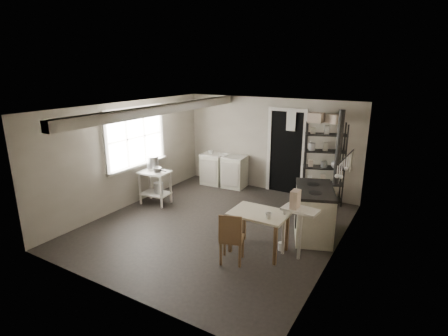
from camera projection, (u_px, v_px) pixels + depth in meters
The scene contains 31 objects.
floor at pixel (216, 225), 6.87m from camera, with size 5.00×5.00×0.00m, color black.
ceiling at pixel (215, 108), 6.23m from camera, with size 5.00×5.00×0.00m, color silver.
wall_back at pixel (269, 145), 8.61m from camera, with size 4.50×0.02×2.30m, color #A49C8C.
wall_front at pixel (113, 216), 4.48m from camera, with size 4.50×0.02×2.30m, color #A49C8C.
wall_left at pixel (129, 155), 7.65m from camera, with size 0.02×5.00×2.30m, color #A49C8C.
wall_right at pixel (338, 190), 5.45m from camera, with size 0.02×5.00×2.30m, color #A49C8C.
window at pixel (135, 137), 7.70m from camera, with size 0.12×1.76×1.28m, color beige, non-canonical shape.
doorway at pixel (286, 153), 8.41m from camera, with size 0.96×0.10×2.08m, color beige, non-canonical shape.
ceiling_beam at pixel (164, 109), 6.84m from camera, with size 0.18×5.00×0.18m, color beige, non-canonical shape.
wallpaper_panel at pixel (338, 190), 5.45m from camera, with size 0.01×5.00×2.30m, color beige, non-canonical shape.
utensil_rail at pixel (345, 156), 5.86m from camera, with size 0.06×1.20×0.44m, color #BBBBBD, non-canonical shape.
prep_table at pixel (155, 187), 7.88m from camera, with size 0.66×0.47×0.76m, color beige, non-canonical shape.
stockpot at pixel (153, 162), 7.82m from camera, with size 0.26×0.26×0.28m, color #BBBBBD.
saucepan at pixel (158, 170), 7.57m from camera, with size 0.17×0.17×0.10m, color #BBBBBD.
bucket at pixel (158, 188), 7.85m from camera, with size 0.21×0.21×0.23m, color #BBBBBD.
base_cabinets at pixel (224, 168), 9.09m from camera, with size 1.24×0.53×0.82m, color beige, non-canonical shape.
mixing_bowl at pixel (224, 151), 8.83m from camera, with size 0.30×0.30×0.07m, color white.
counter_cup at pixel (211, 148), 9.06m from camera, with size 0.12×0.12×0.09m, color white.
shelf_rack at pixel (324, 163), 7.72m from camera, with size 0.87×0.34×1.84m, color black, non-canonical shape.
shelf_jar at pixel (310, 143), 7.78m from camera, with size 0.09×0.09×0.20m, color white.
storage_box_a at pixel (316, 115), 7.51m from camera, with size 0.30×0.26×0.21m, color beige.
storage_box_b at pixel (335, 116), 7.40m from camera, with size 0.29×0.27×0.19m, color beige.
stove at pixel (313, 213), 6.35m from camera, with size 0.64×1.16×0.91m, color beige, non-canonical shape.
stovepipe at pixel (339, 148), 6.32m from camera, with size 0.10×0.10×1.35m, color black, non-canonical shape.
side_ledge at pixel (299, 234), 5.56m from camera, with size 0.57×0.30×0.87m, color beige, non-canonical shape.
oats_box at pixel (295, 200), 5.43m from camera, with size 0.12×0.19×0.29m, color beige.
work_table at pixel (259, 230), 5.80m from camera, with size 0.93×0.65×0.71m, color beige, non-canonical shape.
table_cup at pixel (269, 212), 5.45m from camera, with size 0.10×0.10×0.10m, color white.
chair at pixel (232, 233), 5.47m from camera, with size 0.35×0.37×0.86m, color brown, non-canonical shape.
flour_sack at pixel (319, 195), 7.79m from camera, with size 0.36×0.30×0.43m, color silver.
floor_crock at pixel (281, 246), 5.92m from camera, with size 0.11×0.11×0.14m, color white.
Camera 1 is at (3.33, -5.33, 2.99)m, focal length 28.00 mm.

